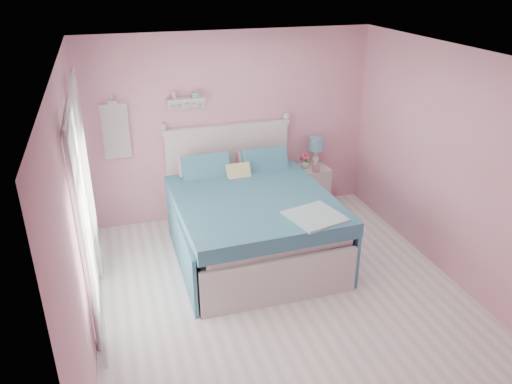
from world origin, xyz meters
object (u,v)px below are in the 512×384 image
bed (250,220)px  table_lamp (316,146)px  vase (305,163)px  nightstand (311,187)px  teacup (316,169)px

bed → table_lamp: size_ratio=5.51×
table_lamp → vase: 0.30m
nightstand → vase: (-0.11, 0.01, 0.39)m
vase → bed: bearing=-139.9°
bed → teacup: bearing=30.4°
nightstand → vase: 0.41m
vase → teacup: (0.10, -0.18, -0.02)m
table_lamp → vase: table_lamp is taller
bed → nightstand: (1.22, 0.92, -0.11)m
table_lamp → nightstand: bearing=-137.9°
table_lamp → bed: bearing=-142.6°
teacup → bed: bearing=-147.8°
bed → table_lamp: bed is taller
vase → teacup: 0.20m
bed → table_lamp: 1.71m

